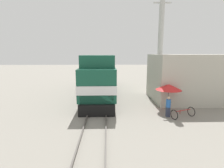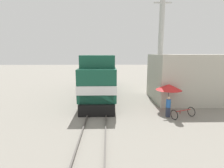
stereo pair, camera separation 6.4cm
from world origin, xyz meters
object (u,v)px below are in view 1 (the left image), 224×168
at_px(person_bystander, 168,106).
at_px(bicycle, 183,113).
at_px(locomotive, 100,78).
at_px(vendor_umbrella, 169,87).
at_px(billboard_sign, 172,74).
at_px(utility_pole, 160,45).

distance_m(person_bystander, bicycle, 1.18).
xyz_separation_m(person_bystander, bicycle, (1.05, -0.25, -0.48)).
distance_m(locomotive, vendor_umbrella, 8.31).
bearing_deg(billboard_sign, bicycle, -98.49).
bearing_deg(bicycle, person_bystander, -125.96).
bearing_deg(billboard_sign, person_bystander, -112.89).
relative_size(billboard_sign, person_bystander, 2.46).
distance_m(utility_pole, vendor_umbrella, 5.70).
bearing_deg(utility_pole, person_bystander, -99.27).
height_order(utility_pole, bicycle, utility_pole).
xyz_separation_m(utility_pole, bicycle, (0.08, -6.22, -5.25)).
height_order(billboard_sign, person_bystander, billboard_sign).
height_order(locomotive, person_bystander, locomotive).
distance_m(vendor_umbrella, bicycle, 2.51).
height_order(billboard_sign, bicycle, billboard_sign).
height_order(locomotive, bicycle, locomotive).
distance_m(utility_pole, bicycle, 8.14).
distance_m(utility_pole, billboard_sign, 3.47).
relative_size(vendor_umbrella, bicycle, 1.18).
bearing_deg(person_bystander, vendor_umbrella, 71.38).
bearing_deg(locomotive, utility_pole, -12.14).
relative_size(utility_pole, person_bystander, 7.00).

